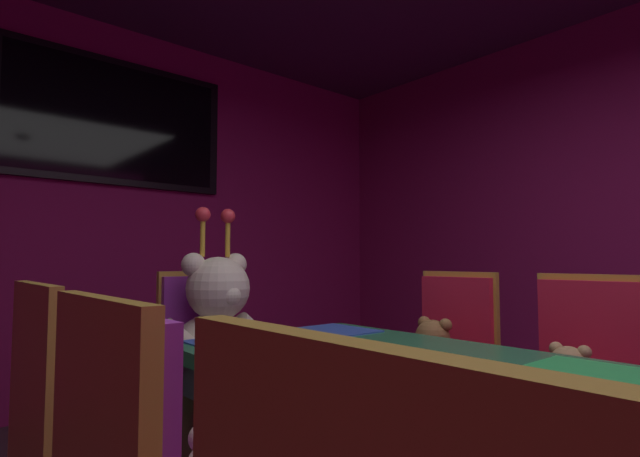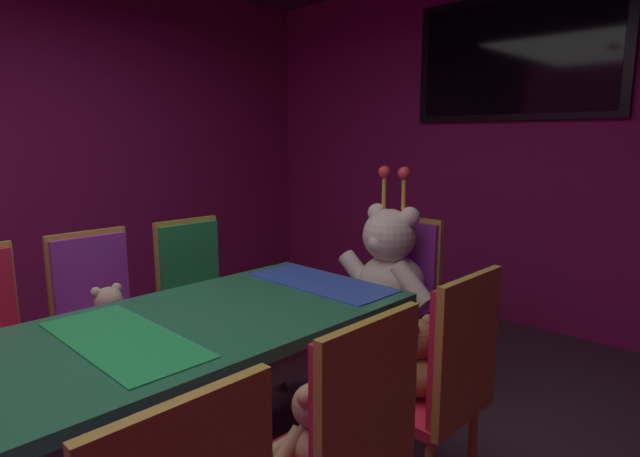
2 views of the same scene
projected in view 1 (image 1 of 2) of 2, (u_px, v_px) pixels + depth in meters
wall_back at (111, 212)px, 3.61m from camera, size 5.20×0.12×2.80m
banquet_table at (555, 426)px, 1.15m from camera, size 0.90×2.42×0.75m
chair_left_3 at (66, 438)px, 1.22m from camera, size 0.42×0.41×0.98m
chair_right_2 at (584, 375)px, 1.89m from camera, size 0.42×0.41×0.98m
teddy_right_2 at (569, 387)px, 1.80m from camera, size 0.22×0.29×0.27m
chair_right_3 at (451, 354)px, 2.33m from camera, size 0.42×0.41×0.98m
teddy_right_3 at (432, 358)px, 2.23m from camera, size 0.26×0.34×0.32m
throne_chair at (202, 349)px, 2.47m from camera, size 0.41×0.42×0.98m
king_teddy_bear at (219, 326)px, 2.35m from camera, size 0.65×0.51×0.84m
wall_tv at (118, 122)px, 3.58m from camera, size 1.60×0.06×0.93m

